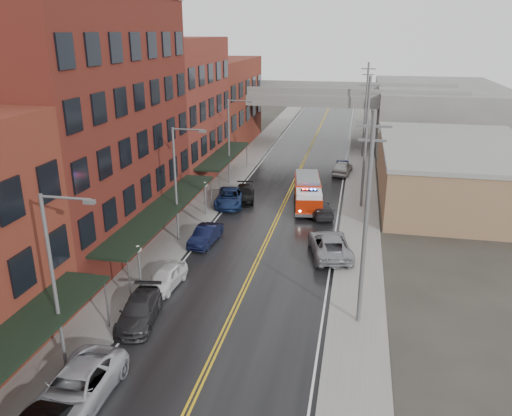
{
  "coord_description": "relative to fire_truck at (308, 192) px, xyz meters",
  "views": [
    {
      "loc": [
        6.47,
        -10.15,
        15.65
      ],
      "look_at": [
        -0.7,
        24.6,
        3.0
      ],
      "focal_mm": 35.0,
      "sensor_mm": 36.0,
      "label": 1
    }
  ],
  "objects": [
    {
      "name": "road",
      "position": [
        -2.25,
        -4.14,
        -1.46
      ],
      "size": [
        11.0,
        160.0,
        0.02
      ],
      "primitive_type": "cube",
      "color": "black",
      "rests_on": "ground"
    },
    {
      "name": "sidewalk_left",
      "position": [
        -9.55,
        -4.14,
        -1.39
      ],
      "size": [
        3.0,
        160.0,
        0.15
      ],
      "primitive_type": "cube",
      "color": "slate",
      "rests_on": "ground"
    },
    {
      "name": "sidewalk_right",
      "position": [
        5.05,
        -4.14,
        -1.39
      ],
      "size": [
        3.0,
        160.0,
        0.15
      ],
      "primitive_type": "cube",
      "color": "slate",
      "rests_on": "ground"
    },
    {
      "name": "curb_left",
      "position": [
        -7.9,
        -4.14,
        -1.39
      ],
      "size": [
        0.3,
        160.0,
        0.15
      ],
      "primitive_type": "cube",
      "color": "gray",
      "rests_on": "ground"
    },
    {
      "name": "curb_right",
      "position": [
        3.4,
        -4.14,
        -1.39
      ],
      "size": [
        0.3,
        160.0,
        0.15
      ],
      "primitive_type": "cube",
      "color": "gray",
      "rests_on": "ground"
    },
    {
      "name": "brick_building_b",
      "position": [
        -15.55,
        -11.14,
        7.53
      ],
      "size": [
        9.0,
        20.0,
        18.0
      ],
      "primitive_type": "cube",
      "color": "#521815",
      "rests_on": "ground"
    },
    {
      "name": "brick_building_c",
      "position": [
        -15.55,
        6.36,
        6.03
      ],
      "size": [
        9.0,
        15.0,
        15.0
      ],
      "primitive_type": "cube",
      "color": "maroon",
      "rests_on": "ground"
    },
    {
      "name": "brick_building_far",
      "position": [
        -15.55,
        23.86,
        4.53
      ],
      "size": [
        9.0,
        20.0,
        12.0
      ],
      "primitive_type": "cube",
      "color": "maroon",
      "rests_on": "ground"
    },
    {
      "name": "tan_building",
      "position": [
        13.75,
        5.86,
        1.03
      ],
      "size": [
        14.0,
        22.0,
        5.0
      ],
      "primitive_type": "cube",
      "color": "#936D4F",
      "rests_on": "ground"
    },
    {
      "name": "right_far_block",
      "position": [
        15.75,
        35.86,
        2.53
      ],
      "size": [
        18.0,
        30.0,
        8.0
      ],
      "primitive_type": "cube",
      "color": "slate",
      "rests_on": "ground"
    },
    {
      "name": "awning_1",
      "position": [
        -9.74,
        -11.14,
        1.52
      ],
      "size": [
        2.6,
        18.0,
        3.09
      ],
      "color": "black",
      "rests_on": "ground"
    },
    {
      "name": "awning_2",
      "position": [
        -9.74,
        6.36,
        1.52
      ],
      "size": [
        2.6,
        13.0,
        3.09
      ],
      "color": "black",
      "rests_on": "ground"
    },
    {
      "name": "globe_lamp_1",
      "position": [
        -8.65,
        -18.14,
        0.85
      ],
      "size": [
        0.44,
        0.44,
        3.12
      ],
      "color": "#59595B",
      "rests_on": "ground"
    },
    {
      "name": "globe_lamp_2",
      "position": [
        -8.65,
        -4.14,
        0.85
      ],
      "size": [
        0.44,
        0.44,
        3.12
      ],
      "color": "#59595B",
      "rests_on": "ground"
    },
    {
      "name": "street_lamp_0",
      "position": [
        -8.8,
        -26.14,
        3.72
      ],
      "size": [
        2.64,
        0.22,
        9.0
      ],
      "color": "#59595B",
      "rests_on": "ground"
    },
    {
      "name": "street_lamp_1",
      "position": [
        -8.8,
        -10.14,
        3.72
      ],
      "size": [
        2.64,
        0.22,
        9.0
      ],
      "color": "#59595B",
      "rests_on": "ground"
    },
    {
      "name": "street_lamp_2",
      "position": [
        -8.8,
        5.86,
        3.72
      ],
      "size": [
        2.64,
        0.22,
        9.0
      ],
      "color": "#59595B",
      "rests_on": "ground"
    },
    {
      "name": "utility_pole_0",
      "position": [
        4.95,
        -19.14,
        4.84
      ],
      "size": [
        1.8,
        0.24,
        12.0
      ],
      "color": "#59595B",
      "rests_on": "ground"
    },
    {
      "name": "utility_pole_1",
      "position": [
        4.95,
        0.86,
        4.84
      ],
      "size": [
        1.8,
        0.24,
        12.0
      ],
      "color": "#59595B",
      "rests_on": "ground"
    },
    {
      "name": "utility_pole_2",
      "position": [
        4.95,
        20.86,
        4.84
      ],
      "size": [
        1.8,
        0.24,
        12.0
      ],
      "color": "#59595B",
      "rests_on": "ground"
    },
    {
      "name": "overpass",
      "position": [
        -2.25,
        27.86,
        4.52
      ],
      "size": [
        40.0,
        10.0,
        7.5
      ],
      "color": "slate",
      "rests_on": "ground"
    },
    {
      "name": "fire_truck",
      "position": [
        0.0,
        0.0,
        0.0
      ],
      "size": [
        3.81,
        7.68,
        2.71
      ],
      "rotation": [
        0.0,
        0.0,
        0.15
      ],
      "color": "#A81F07",
      "rests_on": "ground"
    },
    {
      "name": "parked_car_left_2",
      "position": [
        -7.15,
        -28.34,
        -0.65
      ],
      "size": [
        2.78,
        5.89,
        1.63
      ],
      "primitive_type": "imported",
      "rotation": [
        0.0,
        0.0,
        0.01
      ],
      "color": "#A8AAB0",
      "rests_on": "ground"
    },
    {
      "name": "parked_car_left_3",
      "position": [
        -7.25,
        -21.51,
        -0.77
      ],
      "size": [
        2.7,
        5.03,
        1.39
      ],
      "primitive_type": "imported",
      "rotation": [
        0.0,
        0.0,
        0.17
      ],
      "color": "#252528",
      "rests_on": "ground"
    },
    {
      "name": "parked_car_left_4",
      "position": [
        -7.25,
        -17.34,
        -0.78
      ],
      "size": [
        1.92,
        4.13,
        1.37
      ],
      "primitive_type": "imported",
      "rotation": [
        0.0,
        0.0,
        -0.08
      ],
      "color": "white",
      "rests_on": "ground"
    },
    {
      "name": "parked_car_left_5",
      "position": [
        -6.82,
        -10.15,
        -0.78
      ],
      "size": [
        1.85,
        4.31,
        1.38
      ],
      "primitive_type": "imported",
      "rotation": [
        0.0,
        0.0,
        -0.09
      ],
      "color": "black",
      "rests_on": "ground"
    },
    {
      "name": "parked_car_left_6",
      "position": [
        -7.25,
        -0.94,
        -0.71
      ],
      "size": [
        3.16,
        5.73,
        1.52
      ],
      "primitive_type": "imported",
      "rotation": [
        0.0,
        0.0,
        0.12
      ],
      "color": "navy",
      "rests_on": "ground"
    },
    {
      "name": "parked_car_left_7",
      "position": [
        -6.21,
        0.66,
        -0.79
      ],
      "size": [
        2.76,
        4.97,
        1.36
      ],
      "primitive_type": "imported",
      "rotation": [
        0.0,
        0.0,
        0.19
      ],
      "color": "black",
      "rests_on": "ground"
    },
    {
      "name": "parked_car_right_0",
      "position": [
        2.75,
        -10.34,
        -0.64
      ],
      "size": [
        3.95,
        6.37,
        1.64
      ],
      "primitive_type": "imported",
      "rotation": [
        0.0,
        0.0,
        3.36
      ],
      "color": "gray",
      "rests_on": "ground"
    },
    {
      "name": "parked_car_right_1",
      "position": [
        1.35,
        -2.01,
        -0.79
      ],
      "size": [
        3.03,
        4.98,
        1.35
      ],
      "primitive_type": "imported",
      "rotation": [
        0.0,
        0.0,
        3.4
      ],
      "color": "#262528",
      "rests_on": "ground"
    },
    {
      "name": "parked_car_right_2",
      "position": [
        2.75,
        12.02,
        -0.67
      ],
      "size": [
        2.47,
        4.87,
        1.59
      ],
      "primitive_type": "imported",
      "rotation": [
        0.0,
        0.0,
        3.01
      ],
      "color": "#B7B7B7",
      "rests_on": "ground"
    },
    {
      "name": "parked_car_right_3",
      "position": [
        2.66,
        13.66,
        -0.81
      ],
      "size": [
        1.62,
        4.09,
        1.32
      ],
      "primitive_type": "imported",
      "rotation": [
        0.0,
        0.0,
        3.2
      ],
      "color": "black",
      "rests_on": "ground"
    }
  ]
}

